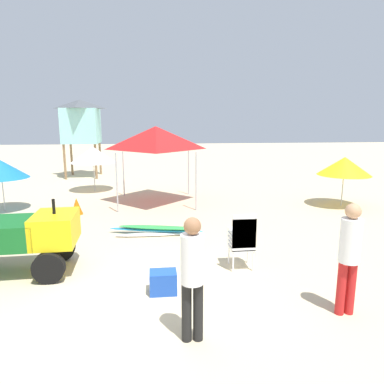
{
  "coord_description": "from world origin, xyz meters",
  "views": [
    {
      "loc": [
        0.5,
        -5.79,
        3.02
      ],
      "look_at": [
        1.43,
        2.83,
        1.25
      ],
      "focal_mm": 33.07,
      "sensor_mm": 36.0,
      "label": 1
    }
  ],
  "objects_px": {
    "stacked_plastic_chairs": "(243,237)",
    "traffic_cone_far": "(77,206)",
    "lifeguard_near_left": "(192,271)",
    "beach_umbrella_far": "(93,155)",
    "traffic_cone_near": "(8,228)",
    "popup_canopy": "(156,138)",
    "lifeguard_tower": "(81,121)",
    "utility_cart": "(13,236)",
    "lifeguard_near_center": "(349,251)",
    "cooler_box": "(163,282)",
    "surfboard_pile": "(157,230)",
    "beach_umbrella_mid": "(344,166)",
    "beach_umbrella_left": "(1,169)"
  },
  "relations": [
    {
      "from": "stacked_plastic_chairs",
      "to": "traffic_cone_far",
      "type": "height_order",
      "value": "stacked_plastic_chairs"
    },
    {
      "from": "lifeguard_near_left",
      "to": "beach_umbrella_far",
      "type": "xyz_separation_m",
      "value": [
        -3.05,
        10.97,
        0.54
      ]
    },
    {
      "from": "beach_umbrella_far",
      "to": "traffic_cone_near",
      "type": "height_order",
      "value": "beach_umbrella_far"
    },
    {
      "from": "popup_canopy",
      "to": "lifeguard_tower",
      "type": "bearing_deg",
      "value": 120.68
    },
    {
      "from": "beach_umbrella_far",
      "to": "utility_cart",
      "type": "bearing_deg",
      "value": -91.5
    },
    {
      "from": "lifeguard_near_center",
      "to": "cooler_box",
      "type": "bearing_deg",
      "value": 160.53
    },
    {
      "from": "lifeguard_tower",
      "to": "surfboard_pile",
      "type": "bearing_deg",
      "value": -69.65
    },
    {
      "from": "beach_umbrella_mid",
      "to": "beach_umbrella_far",
      "type": "distance_m",
      "value": 9.93
    },
    {
      "from": "lifeguard_tower",
      "to": "beach_umbrella_mid",
      "type": "bearing_deg",
      "value": -36.76
    },
    {
      "from": "utility_cart",
      "to": "lifeguard_near_center",
      "type": "relative_size",
      "value": 1.45
    },
    {
      "from": "beach_umbrella_left",
      "to": "beach_umbrella_mid",
      "type": "height_order",
      "value": "beach_umbrella_mid"
    },
    {
      "from": "surfboard_pile",
      "to": "beach_umbrella_mid",
      "type": "distance_m",
      "value": 7.18
    },
    {
      "from": "lifeguard_near_left",
      "to": "traffic_cone_far",
      "type": "bearing_deg",
      "value": 113.1
    },
    {
      "from": "utility_cart",
      "to": "lifeguard_near_left",
      "type": "distance_m",
      "value": 4.16
    },
    {
      "from": "lifeguard_near_left",
      "to": "traffic_cone_far",
      "type": "relative_size",
      "value": 3.26
    },
    {
      "from": "cooler_box",
      "to": "lifeguard_near_left",
      "type": "bearing_deg",
      "value": -75.63
    },
    {
      "from": "stacked_plastic_chairs",
      "to": "lifeguard_near_center",
      "type": "height_order",
      "value": "lifeguard_near_center"
    },
    {
      "from": "traffic_cone_near",
      "to": "beach_umbrella_mid",
      "type": "bearing_deg",
      "value": 12.44
    },
    {
      "from": "traffic_cone_far",
      "to": "stacked_plastic_chairs",
      "type": "bearing_deg",
      "value": -48.25
    },
    {
      "from": "beach_umbrella_mid",
      "to": "cooler_box",
      "type": "bearing_deg",
      "value": -138.27
    },
    {
      "from": "beach_umbrella_mid",
      "to": "traffic_cone_far",
      "type": "distance_m",
      "value": 9.24
    },
    {
      "from": "utility_cart",
      "to": "stacked_plastic_chairs",
      "type": "relative_size",
      "value": 2.17
    },
    {
      "from": "lifeguard_near_center",
      "to": "traffic_cone_far",
      "type": "height_order",
      "value": "lifeguard_near_center"
    },
    {
      "from": "lifeguard_near_center",
      "to": "beach_umbrella_far",
      "type": "distance_m",
      "value": 11.91
    },
    {
      "from": "utility_cart",
      "to": "beach_umbrella_mid",
      "type": "distance_m",
      "value": 10.54
    },
    {
      "from": "surfboard_pile",
      "to": "traffic_cone_far",
      "type": "distance_m",
      "value": 3.51
    },
    {
      "from": "stacked_plastic_chairs",
      "to": "surfboard_pile",
      "type": "distance_m",
      "value": 3.02
    },
    {
      "from": "surfboard_pile",
      "to": "traffic_cone_near",
      "type": "bearing_deg",
      "value": 176.51
    },
    {
      "from": "lifeguard_near_center",
      "to": "cooler_box",
      "type": "xyz_separation_m",
      "value": [
        -2.84,
        1.0,
        -0.84
      ]
    },
    {
      "from": "surfboard_pile",
      "to": "beach_umbrella_mid",
      "type": "bearing_deg",
      "value": 21.18
    },
    {
      "from": "utility_cart",
      "to": "beach_umbrella_far",
      "type": "xyz_separation_m",
      "value": [
        0.22,
        8.41,
        0.78
      ]
    },
    {
      "from": "beach_umbrella_left",
      "to": "beach_umbrella_far",
      "type": "distance_m",
      "value": 4.01
    },
    {
      "from": "lifeguard_near_center",
      "to": "beach_umbrella_mid",
      "type": "relative_size",
      "value": 0.99
    },
    {
      "from": "stacked_plastic_chairs",
      "to": "beach_umbrella_left",
      "type": "distance_m",
      "value": 8.84
    },
    {
      "from": "lifeguard_tower",
      "to": "beach_umbrella_far",
      "type": "relative_size",
      "value": 2.11
    },
    {
      "from": "traffic_cone_near",
      "to": "surfboard_pile",
      "type": "bearing_deg",
      "value": -3.49
    },
    {
      "from": "stacked_plastic_chairs",
      "to": "lifeguard_tower",
      "type": "bearing_deg",
      "value": 113.46
    },
    {
      "from": "utility_cart",
      "to": "lifeguard_near_left",
      "type": "xyz_separation_m",
      "value": [
        3.27,
        -2.56,
        0.24
      ]
    },
    {
      "from": "popup_canopy",
      "to": "cooler_box",
      "type": "xyz_separation_m",
      "value": [
        0.03,
        -7.08,
        -2.19
      ]
    },
    {
      "from": "traffic_cone_near",
      "to": "traffic_cone_far",
      "type": "xyz_separation_m",
      "value": [
        1.31,
        2.14,
        0.02
      ]
    },
    {
      "from": "utility_cart",
      "to": "cooler_box",
      "type": "height_order",
      "value": "utility_cart"
    },
    {
      "from": "beach_umbrella_left",
      "to": "traffic_cone_far",
      "type": "height_order",
      "value": "beach_umbrella_left"
    },
    {
      "from": "lifeguard_tower",
      "to": "beach_umbrella_left",
      "type": "distance_m",
      "value": 7.45
    },
    {
      "from": "beach_umbrella_left",
      "to": "surfboard_pile",
      "type": "bearing_deg",
      "value": -31.55
    },
    {
      "from": "stacked_plastic_chairs",
      "to": "cooler_box",
      "type": "xyz_separation_m",
      "value": [
        -1.64,
        -0.84,
        -0.5
      ]
    },
    {
      "from": "traffic_cone_near",
      "to": "beach_umbrella_far",
      "type": "bearing_deg",
      "value": 78.08
    },
    {
      "from": "beach_umbrella_mid",
      "to": "popup_canopy",
      "type": "bearing_deg",
      "value": 169.03
    },
    {
      "from": "utility_cart",
      "to": "beach_umbrella_left",
      "type": "distance_m",
      "value": 5.78
    },
    {
      "from": "stacked_plastic_chairs",
      "to": "beach_umbrella_far",
      "type": "xyz_separation_m",
      "value": [
        -4.32,
        8.7,
        0.87
      ]
    },
    {
      "from": "stacked_plastic_chairs",
      "to": "beach_umbrella_left",
      "type": "height_order",
      "value": "beach_umbrella_left"
    }
  ]
}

